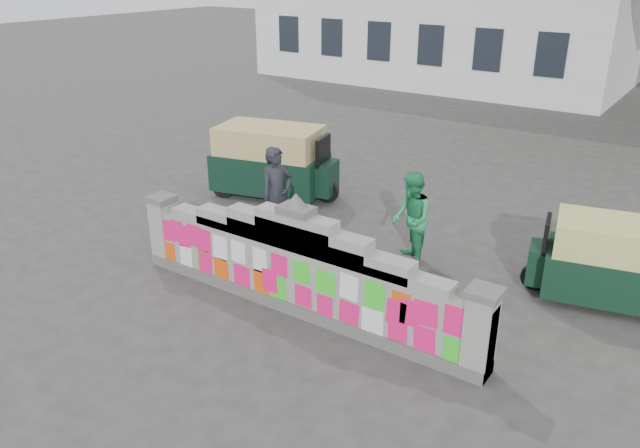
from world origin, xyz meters
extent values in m
plane|color=#383533|center=(0.00, 0.00, 0.00)|extent=(100.00, 100.00, 0.00)
cube|color=#4C4C49|center=(0.00, 0.00, 0.10)|extent=(6.40, 0.42, 0.20)
cube|color=gray|center=(0.00, 0.00, 0.60)|extent=(6.40, 0.32, 1.00)
cube|color=gray|center=(0.00, 0.00, 1.17)|extent=(5.20, 0.32, 0.14)
cube|color=gray|center=(0.00, 0.00, 1.24)|extent=(4.00, 0.32, 0.28)
cube|color=gray|center=(0.00, 0.00, 1.32)|extent=(2.60, 0.32, 0.44)
cube|color=gray|center=(0.00, 0.00, 1.39)|extent=(1.40, 0.32, 0.58)
cube|color=#4C4C49|center=(0.00, 0.00, 1.74)|extent=(0.55, 0.36, 0.12)
cone|color=#4C4C49|center=(0.00, 0.00, 1.90)|extent=(0.36, 0.36, 0.22)
cube|color=gray|center=(-3.02, 0.00, 0.62)|extent=(0.36, 0.40, 1.24)
cube|color=#4C4C49|center=(-3.02, 0.00, 1.28)|extent=(0.44, 0.44, 0.10)
cube|color=gray|center=(3.02, 0.00, 0.62)|extent=(0.36, 0.40, 1.24)
cube|color=#4C4C49|center=(3.02, 0.00, 1.28)|extent=(0.44, 0.44, 0.10)
imported|color=black|center=(-1.57, 1.51, 0.55)|extent=(2.20, 1.28, 1.09)
imported|color=#202129|center=(-1.57, 1.51, 0.93)|extent=(0.61, 0.77, 1.86)
imported|color=#289559|center=(0.69, 2.56, 0.88)|extent=(1.04, 1.08, 1.75)
cube|color=black|center=(-3.72, 3.96, 0.59)|extent=(2.83, 1.96, 0.86)
cube|color=tan|center=(-3.72, 3.96, 1.34)|extent=(2.61, 1.86, 0.64)
cube|color=black|center=(-2.41, 4.27, 0.59)|extent=(0.70, 0.86, 0.75)
cube|color=black|center=(-2.41, 4.27, 1.24)|extent=(0.26, 0.75, 0.64)
cylinder|color=black|center=(-2.30, 4.29, 0.27)|extent=(0.55, 0.25, 0.54)
cylinder|color=black|center=(-4.52, 3.16, 0.27)|extent=(0.55, 0.25, 0.54)
cylinder|color=black|center=(-4.79, 4.31, 0.27)|extent=(0.55, 0.25, 0.54)
cube|color=black|center=(4.12, 3.14, 0.50)|extent=(2.38, 1.62, 0.73)
cube|color=#C6C26A|center=(4.12, 3.14, 1.14)|extent=(2.19, 1.53, 0.54)
cube|color=black|center=(3.01, 2.90, 0.50)|extent=(0.58, 0.72, 0.64)
cube|color=black|center=(3.01, 2.90, 1.04)|extent=(0.21, 0.64, 0.54)
cylinder|color=black|center=(2.92, 2.88, 0.23)|extent=(0.47, 0.20, 0.45)
camera|label=1|loc=(5.25, -7.00, 5.25)|focal=35.00mm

